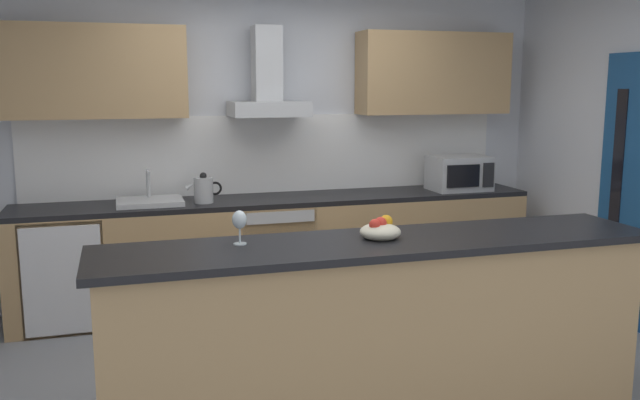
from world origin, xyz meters
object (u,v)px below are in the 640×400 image
(refrigerator, at_px, (66,271))
(range_hood, at_px, (268,88))
(oven, at_px, (273,251))
(sink, at_px, (150,201))
(kettle, at_px, (204,189))
(wine_glass, at_px, (240,221))
(microwave, at_px, (459,173))
(fruit_bowl, at_px, (380,230))

(refrigerator, relative_size, range_hood, 1.18)
(range_hood, bearing_deg, refrigerator, -175.31)
(oven, distance_m, refrigerator, 1.61)
(sink, height_order, kettle, sink)
(range_hood, height_order, wine_glass, range_hood)
(refrigerator, bearing_deg, wine_glass, -62.42)
(kettle, bearing_deg, microwave, 0.15)
(kettle, bearing_deg, oven, 3.46)
(refrigerator, relative_size, wine_glass, 4.78)
(oven, xyz_separation_m, refrigerator, (-1.61, -0.00, -0.03))
(refrigerator, height_order, range_hood, range_hood)
(range_hood, bearing_deg, sink, -173.03)
(oven, relative_size, fruit_bowl, 3.64)
(oven, distance_m, kettle, 0.78)
(refrigerator, bearing_deg, sink, 1.22)
(kettle, xyz_separation_m, wine_glass, (-0.05, -1.89, 0.12))
(oven, bearing_deg, wine_glass, -107.42)
(range_hood, distance_m, wine_glass, 2.24)
(kettle, xyz_separation_m, range_hood, (0.56, 0.16, 0.78))
(wine_glass, bearing_deg, oven, 72.58)
(wine_glass, bearing_deg, kettle, 88.55)
(oven, xyz_separation_m, range_hood, (0.00, 0.13, 1.33))
(oven, xyz_separation_m, sink, (-0.97, 0.01, 0.47))
(microwave, bearing_deg, range_hood, 174.61)
(kettle, bearing_deg, wine_glass, -91.45)
(range_hood, relative_size, wine_glass, 4.05)
(microwave, bearing_deg, refrigerator, 179.56)
(microwave, distance_m, sink, 2.64)
(microwave, bearing_deg, fruit_bowl, -127.73)
(kettle, height_order, range_hood, range_hood)
(refrigerator, bearing_deg, range_hood, 4.69)
(microwave, relative_size, wine_glass, 2.81)
(sink, distance_m, range_hood, 1.30)
(oven, bearing_deg, microwave, -0.96)
(oven, height_order, sink, sink)
(kettle, height_order, fruit_bowl, kettle)
(oven, bearing_deg, kettle, -176.54)
(range_hood, bearing_deg, wine_glass, -106.38)
(refrigerator, relative_size, fruit_bowl, 3.86)
(oven, xyz_separation_m, fruit_bowl, (0.14, -2.00, 0.59))
(oven, xyz_separation_m, wine_glass, (-0.61, -1.93, 0.67))
(microwave, distance_m, wine_glass, 2.96)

